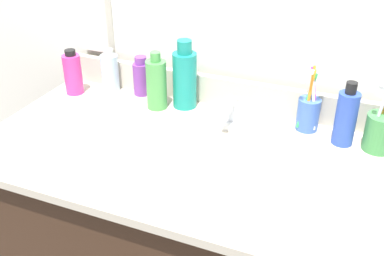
% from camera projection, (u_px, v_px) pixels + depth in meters
% --- Properties ---
extents(countertop, '(1.11, 0.60, 0.02)m').
position_uv_depth(countertop, '(185.00, 153.00, 1.25)').
color(countertop, beige).
rests_on(countertop, vanity_cabinet).
extents(backsplash, '(1.11, 0.02, 0.09)m').
position_uv_depth(backsplash, '(222.00, 91.00, 1.45)').
color(backsplash, beige).
rests_on(backsplash, countertop).
extents(back_wall, '(2.21, 0.04, 1.30)m').
position_uv_depth(back_wall, '(225.00, 151.00, 1.63)').
color(back_wall, white).
rests_on(back_wall, ground_plane).
extents(hand_towel, '(0.11, 0.04, 0.22)m').
position_uv_depth(hand_towel, '(95.00, 17.00, 1.54)').
color(hand_towel, silver).
extents(sink_basin, '(0.35, 0.35, 0.11)m').
position_uv_depth(sink_basin, '(206.00, 168.00, 1.22)').
color(sink_basin, white).
rests_on(sink_basin, countertop).
extents(faucet, '(0.16, 0.10, 0.08)m').
position_uv_depth(faucet, '(231.00, 116.00, 1.35)').
color(faucet, silver).
rests_on(faucet, countertop).
extents(bottle_gel_clear, '(0.06, 0.06, 0.14)m').
position_uv_depth(bottle_gel_clear, '(110.00, 72.00, 1.54)').
color(bottle_gel_clear, silver).
rests_on(bottle_gel_clear, countertop).
extents(bottle_toner_green, '(0.06, 0.06, 0.18)m').
position_uv_depth(bottle_toner_green, '(156.00, 84.00, 1.42)').
color(bottle_toner_green, '#4C9E4C').
rests_on(bottle_toner_green, countertop).
extents(bottle_mouthwash_teal, '(0.07, 0.07, 0.21)m').
position_uv_depth(bottle_mouthwash_teal, '(185.00, 78.00, 1.42)').
color(bottle_mouthwash_teal, teal).
rests_on(bottle_mouthwash_teal, countertop).
extents(bottle_soap_pink, '(0.06, 0.06, 0.15)m').
position_uv_depth(bottle_soap_pink, '(73.00, 73.00, 1.52)').
color(bottle_soap_pink, '#D8338C').
rests_on(bottle_soap_pink, countertop).
extents(bottle_shampoo_blue, '(0.06, 0.06, 0.18)m').
position_uv_depth(bottle_shampoo_blue, '(346.00, 117.00, 1.24)').
color(bottle_shampoo_blue, '#2D4CB2').
rests_on(bottle_shampoo_blue, countertop).
extents(bottle_cream_purple, '(0.05, 0.05, 0.13)m').
position_uv_depth(bottle_cream_purple, '(141.00, 77.00, 1.51)').
color(bottle_cream_purple, '#7A3899').
rests_on(bottle_cream_purple, countertop).
extents(cup_blue_plastic, '(0.07, 0.07, 0.19)m').
position_uv_depth(cup_blue_plastic, '(309.00, 111.00, 1.31)').
color(cup_blue_plastic, '#3F66B7').
rests_on(cup_blue_plastic, countertop).
extents(cup_green, '(0.08, 0.09, 0.20)m').
position_uv_depth(cup_green, '(380.00, 131.00, 1.22)').
color(cup_green, '#3F8C47').
rests_on(cup_green, countertop).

